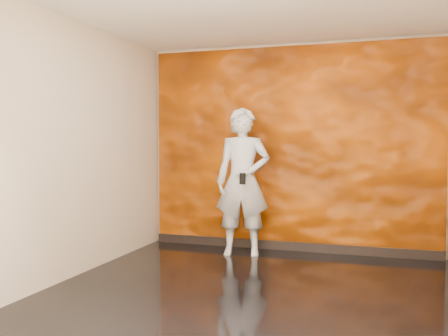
# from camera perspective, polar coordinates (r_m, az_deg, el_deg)

# --- Properties ---
(room) EXTENTS (4.02, 4.02, 2.81)m
(room) POSITION_cam_1_polar(r_m,az_deg,el_deg) (4.89, 3.43, 2.13)
(room) COLOR black
(room) RESTS_ON ground
(feature_wall) EXTENTS (3.90, 0.06, 2.75)m
(feature_wall) POSITION_cam_1_polar(r_m,az_deg,el_deg) (6.80, 7.65, 2.19)
(feature_wall) COLOR #D35600
(feature_wall) RESTS_ON ground
(baseboard) EXTENTS (3.90, 0.04, 0.12)m
(baseboard) POSITION_cam_1_polar(r_m,az_deg,el_deg) (6.91, 7.51, -8.83)
(baseboard) COLOR black
(baseboard) RESTS_ON ground
(man) EXTENTS (0.76, 0.56, 1.91)m
(man) POSITION_cam_1_polar(r_m,az_deg,el_deg) (6.48, 2.16, -1.57)
(man) COLOR #9FA6AF
(man) RESTS_ON ground
(phone) EXTENTS (0.08, 0.02, 0.14)m
(phone) POSITION_cam_1_polar(r_m,az_deg,el_deg) (6.19, 2.13, -1.23)
(phone) COLOR black
(phone) RESTS_ON man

